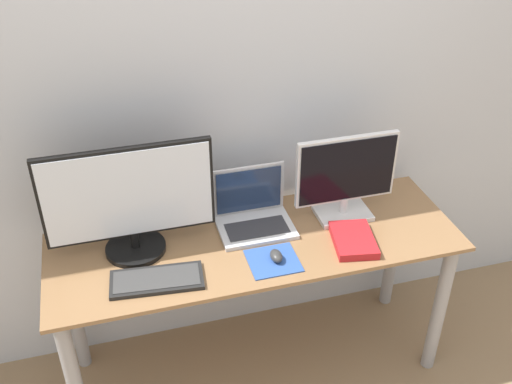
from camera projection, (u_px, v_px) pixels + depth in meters
The scene contains 9 objects.
wall_back at pixel (233, 92), 2.47m from camera, with size 7.00×0.05×2.50m.
desk at pixel (256, 268), 2.55m from camera, with size 1.70×0.57×0.74m.
monitor_left at pixel (129, 201), 2.29m from camera, with size 0.66×0.24×0.47m.
monitor_right at pixel (346, 177), 2.51m from camera, with size 0.44×0.16×0.38m.
laptop at pixel (253, 212), 2.53m from camera, with size 0.31×0.24×0.24m.
keyboard at pixel (157, 280), 2.25m from camera, with size 0.36×0.19×0.02m.
mousepad at pixel (273, 261), 2.35m from camera, with size 0.20×0.19×0.00m.
mouse at pixel (276, 256), 2.34m from camera, with size 0.05×0.08×0.04m.
book at pixel (353, 240), 2.44m from camera, with size 0.20×0.26×0.03m.
Camera 1 is at (-0.53, -1.59, 2.25)m, focal length 42.00 mm.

